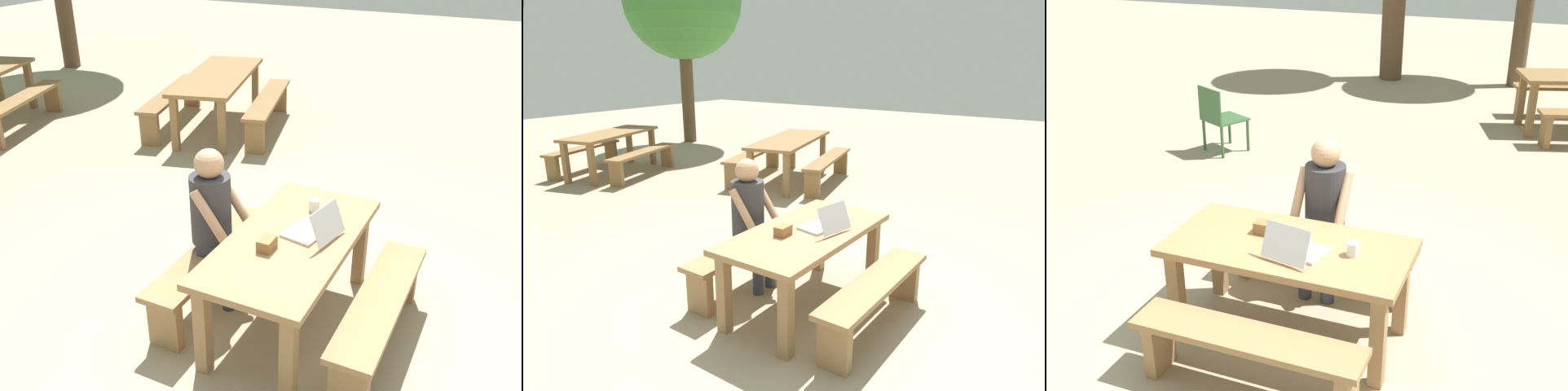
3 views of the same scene
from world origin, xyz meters
The scene contains 14 objects.
ground_plane centered at (0.00, 0.00, 0.00)m, with size 30.00×30.00×0.00m, color tan.
picnic_table_front centered at (0.00, 0.00, 0.59)m, with size 1.61×0.79×0.70m.
bench_near centered at (0.00, -0.65, 0.31)m, with size 1.45×0.30×0.43m.
bench_far centered at (0.00, 0.65, 0.31)m, with size 1.45×0.30×0.43m.
laptop centered at (0.09, -0.13, 0.76)m, with size 0.38×0.38×0.24m.
small_pouch centered at (-0.21, 0.09, 0.74)m, with size 0.14×0.09×0.08m.
coffee_mug centered at (0.44, 0.01, 0.75)m, with size 0.08×0.08×0.09m.
person_seated centered at (0.02, 0.61, 0.72)m, with size 0.41×0.41×1.23m.
picnic_table_mid centered at (3.47, 2.59, 0.65)m, with size 2.30×1.33×0.75m.
bench_mid_south centered at (3.65, 1.93, 0.36)m, with size 1.96×0.79×0.47m.
bench_mid_north centered at (3.29, 3.26, 0.36)m, with size 1.96×0.79×0.47m.
picnic_table_rear centered at (2.01, 5.60, 0.65)m, with size 2.11×1.31×0.77m.
bench_rear_south centered at (2.22, 4.97, 0.35)m, with size 1.79×0.83×0.46m.
bench_rear_north centered at (1.81, 6.23, 0.35)m, with size 1.79×0.83×0.46m.
Camera 2 is at (-3.10, -2.00, 2.09)m, focal length 32.36 mm.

